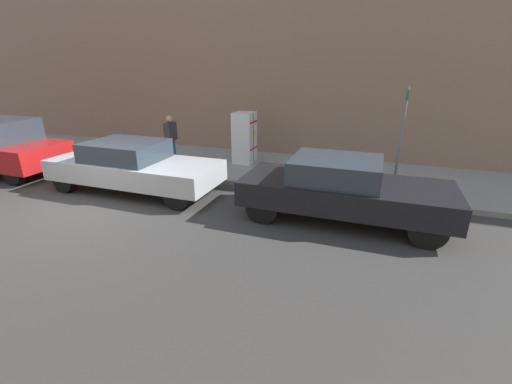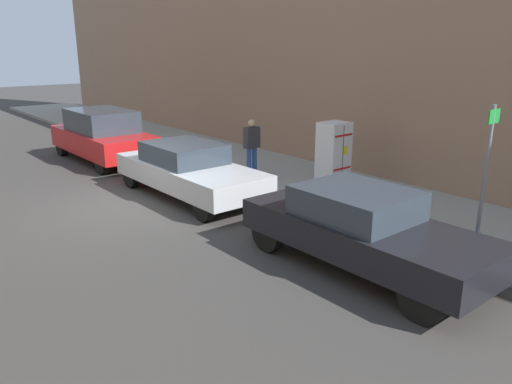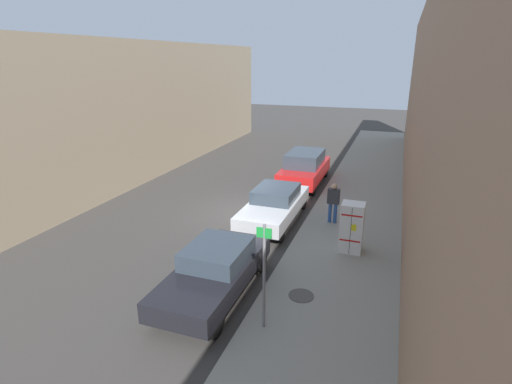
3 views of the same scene
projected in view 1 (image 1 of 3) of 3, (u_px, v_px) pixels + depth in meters
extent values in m
plane|color=#383533|center=(90.00, 208.00, 8.42)|extent=(80.00, 80.00, 0.00)
cube|color=gray|center=(186.00, 160.00, 12.43)|extent=(3.68, 44.00, 0.15)
cube|color=#937056|center=(213.00, 37.00, 13.23)|extent=(1.51, 39.60, 8.62)
cube|color=white|center=(244.00, 138.00, 11.57)|extent=(0.75, 0.65, 1.70)
cube|color=black|center=(253.00, 138.00, 11.46)|extent=(0.01, 0.01, 1.62)
cube|color=yellow|center=(254.00, 134.00, 11.50)|extent=(0.16, 0.01, 0.22)
cube|color=red|center=(253.00, 122.00, 11.27)|extent=(0.67, 0.01, 0.05)
cube|color=red|center=(254.00, 148.00, 11.58)|extent=(0.67, 0.01, 0.05)
cylinder|color=#47443F|center=(335.00, 180.00, 10.03)|extent=(0.70, 0.70, 0.02)
cylinder|color=slate|center=(400.00, 142.00, 8.57)|extent=(0.07, 0.07, 2.70)
cube|color=#198C33|center=(408.00, 95.00, 8.17)|extent=(0.36, 0.02, 0.24)
cylinder|color=#2D5193|center=(174.00, 151.00, 11.67)|extent=(0.14, 0.14, 0.80)
cylinder|color=#2D5193|center=(170.00, 153.00, 11.48)|extent=(0.14, 0.14, 0.80)
cube|color=#333338|center=(170.00, 132.00, 11.33)|extent=(0.46, 0.22, 0.60)
sphere|color=tan|center=(169.00, 119.00, 11.19)|extent=(0.22, 0.22, 0.22)
cylinder|color=black|center=(61.00, 160.00, 11.40)|extent=(0.22, 0.64, 0.64)
cylinder|color=black|center=(14.00, 174.00, 9.96)|extent=(0.22, 0.64, 0.64)
cube|color=silver|center=(135.00, 170.00, 9.41)|extent=(1.81, 4.73, 0.55)
cube|color=#2D3842|center=(126.00, 150.00, 9.31)|extent=(1.59, 1.99, 0.50)
cylinder|color=black|center=(207.00, 178.00, 9.63)|extent=(0.22, 0.66, 0.66)
cylinder|color=black|center=(177.00, 197.00, 8.26)|extent=(0.22, 0.66, 0.66)
cylinder|color=black|center=(105.00, 166.00, 10.76)|extent=(0.22, 0.66, 0.66)
cylinder|color=black|center=(64.00, 181.00, 9.39)|extent=(0.22, 0.66, 0.66)
cube|color=black|center=(344.00, 193.00, 7.61)|extent=(1.81, 4.56, 0.55)
cube|color=#2D3842|center=(336.00, 169.00, 7.50)|extent=(1.59, 1.91, 0.50)
cylinder|color=black|center=(421.00, 202.00, 7.86)|extent=(0.22, 0.73, 0.73)
cylinder|color=black|center=(428.00, 230.00, 6.50)|extent=(0.22, 0.73, 0.73)
cylinder|color=black|center=(281.00, 185.00, 8.92)|extent=(0.22, 0.73, 0.73)
cylinder|color=black|center=(262.00, 207.00, 7.55)|extent=(0.22, 0.73, 0.73)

